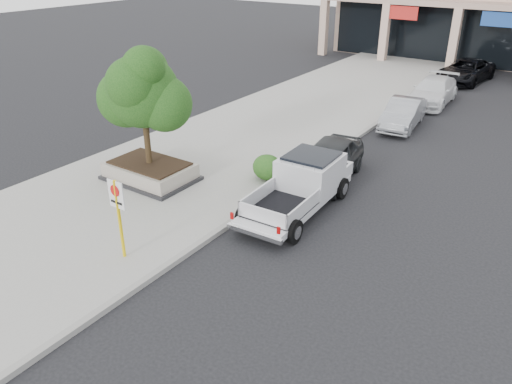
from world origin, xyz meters
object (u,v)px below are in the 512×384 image
planter (150,171)px  curb_car_a (328,161)px  curb_car_b (403,114)px  curb_car_d (466,71)px  planter_tree (148,91)px  no_parking_sign (118,209)px  pickup_truck (297,188)px  curb_car_c (433,91)px

planter → curb_car_a: size_ratio=0.73×
curb_car_b → curb_car_d: curb_car_d is taller
curb_car_b → curb_car_a: bearing=-97.5°
planter_tree → curb_car_a: bearing=36.8°
no_parking_sign → curb_car_a: no_parking_sign is taller
planter_tree → curb_car_a: planter_tree is taller
planter_tree → pickup_truck: (5.35, 0.99, -2.58)m
curb_car_a → planter_tree: bearing=-151.0°
pickup_truck → curb_car_b: 10.24m
no_parking_sign → curb_car_c: (2.26, 20.23, -0.94)m
pickup_truck → curb_car_d: pickup_truck is taller
no_parking_sign → curb_car_c: size_ratio=0.48×
planter_tree → curb_car_b: 12.69m
curb_car_a → curb_car_d: size_ratio=0.86×
curb_car_c → planter: bearing=-110.6°
planter_tree → curb_car_c: planter_tree is taller
planter_tree → curb_car_d: 22.98m
planter → pickup_truck: (5.48, 1.14, 0.36)m
planter_tree → pickup_truck: size_ratio=0.75×
planter_tree → curb_car_b: bearing=65.0°
curb_car_c → curb_car_d: size_ratio=0.94×
curb_car_b → pickup_truck: bearing=-95.5°
no_parking_sign → curb_car_d: bearing=84.6°
planter → curb_car_c: size_ratio=0.67×
no_parking_sign → pickup_truck: 5.78m
planter_tree → curb_car_b: planter_tree is taller
curb_car_b → curb_car_c: (-0.04, 4.80, 0.03)m
curb_car_b → curb_car_c: curb_car_c is taller
planter_tree → curb_car_a: 6.86m
planter → pickup_truck: bearing=11.8°
curb_car_c → curb_car_d: 6.14m
pickup_truck → planter_tree: bearing=-171.7°
no_parking_sign → curb_car_d: (2.48, 26.37, -0.93)m
curb_car_c → curb_car_d: (0.22, 6.13, 0.01)m
planter_tree → pickup_truck: 6.02m
curb_car_a → curb_car_b: curb_car_a is taller
curb_car_a → curb_car_b: 7.45m
planter → no_parking_sign: no_parking_sign is taller
curb_car_c → curb_car_d: curb_car_d is taller
planter_tree → curb_car_d: size_ratio=0.79×
curb_car_d → curb_car_c: bearing=-85.5°
planter → no_parking_sign: size_ratio=1.39×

